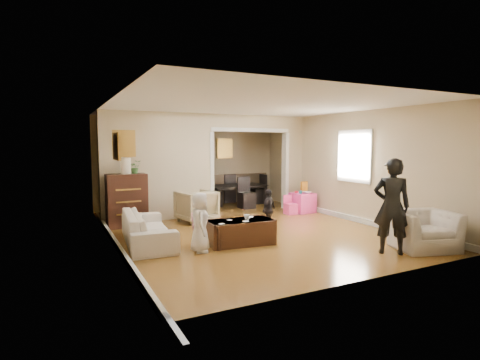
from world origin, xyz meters
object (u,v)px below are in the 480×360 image
armchair_back (196,206)px  child_kneel_b (199,223)px  coffee_table (241,232)px  coffee_cup (247,217)px  armchair_front (423,230)px  dresser (127,200)px  cyan_cup (301,192)px  sofa (148,228)px  play_table (302,203)px  child_toddler (269,210)px  table_lamp (126,166)px  child_kneel_a (200,222)px  dining_table (237,195)px  adult_person (392,206)px

armchair_back → child_kneel_b: child_kneel_b is taller
coffee_table → coffee_cup: size_ratio=10.96×
armchair_back → armchair_front: armchair_back is taller
dresser → cyan_cup: dresser is taller
coffee_cup → sofa: bearing=152.5°
dresser → play_table: size_ratio=2.18×
sofa → armchair_front: 4.93m
sofa → child_toddler: (2.57, -0.05, 0.15)m
armchair_front → armchair_back: bearing=142.0°
table_lamp → cyan_cup: (4.45, -0.37, -0.80)m
coffee_cup → child_kneel_a: bearing=-174.0°
coffee_table → coffee_cup: 0.30m
child_kneel_b → cyan_cup: bearing=-75.7°
sofa → child_kneel_a: size_ratio=1.96×
armchair_front → play_table: armchair_front is taller
armchair_back → table_lamp: (-1.56, 0.20, 0.99)m
sofa → armchair_front: armchair_front is taller
armchair_back → dining_table: armchair_back is taller
adult_person → cyan_cup: bearing=-63.3°
adult_person → sofa: bearing=4.5°
child_kneel_b → child_toddler: child_toddler is taller
child_kneel_b → dining_table: bearing=-47.4°
table_lamp → coffee_cup: table_lamp is taller
table_lamp → coffee_cup: (1.70, -2.52, -0.86)m
armchair_front → dining_table: bearing=115.5°
armchair_back → coffee_table: bearing=79.0°
play_table → child_toddler: 2.37m
adult_person → child_kneel_b: adult_person is taller
table_lamp → adult_person: 5.51m
dresser → table_lamp: (0.00, 0.00, 0.77)m
sofa → child_kneel_a: bearing=-139.3°
table_lamp → adult_person: (3.58, -4.15, -0.55)m
coffee_table → cyan_cup: bearing=36.4°
table_lamp → coffee_table: bearing=-57.1°
play_table → dresser: bearing=176.0°
cyan_cup → child_toddler: (-1.80, -1.35, -0.12)m
armchair_back → table_lamp: bearing=-19.4°
armchair_back → child_kneel_a: 2.56m
dining_table → adult_person: (0.08, -5.72, 0.50)m
armchair_front → cyan_cup: armchair_front is taller
table_lamp → child_toddler: bearing=-33.0°
child_kneel_a → child_kneel_b: (0.15, 0.45, -0.10)m
dining_table → child_toddler: bearing=-106.8°
coffee_cup → child_toddler: child_toddler is taller
play_table → child_toddler: (-1.90, -1.40, 0.18)m
cyan_cup → adult_person: size_ratio=0.05×
play_table → child_kneel_b: bearing=-153.1°
armchair_back → child_kneel_b: (-0.66, -1.97, 0.03)m
child_toddler → dining_table: bearing=-137.1°
coffee_cup → armchair_front: bearing=-32.6°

